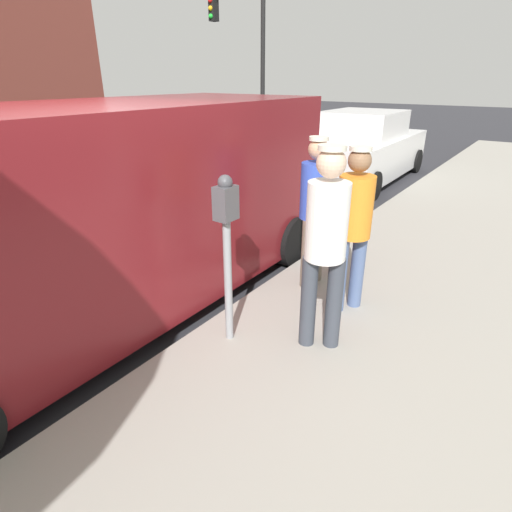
{
  "coord_description": "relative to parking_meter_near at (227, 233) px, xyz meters",
  "views": [
    {
      "loc": [
        3.4,
        -2.11,
        2.37
      ],
      "look_at": [
        1.65,
        0.36,
        1.05
      ],
      "focal_mm": 28.78,
      "sensor_mm": 36.0,
      "label": 1
    }
  ],
  "objects": [
    {
      "name": "pedestrian_in_blue",
      "position": [
        0.08,
        1.42,
        -0.08
      ],
      "size": [
        0.34,
        0.36,
        1.67
      ],
      "color": "#726656",
      "rests_on": "sidewalk_slab"
    },
    {
      "name": "parked_van",
      "position": [
        -1.5,
        -0.03,
        -0.03
      ],
      "size": [
        2.14,
        5.21,
        2.15
      ],
      "color": "maroon",
      "rests_on": "ground"
    },
    {
      "name": "ground_plane",
      "position": [
        -1.35,
        -0.36,
        -1.18
      ],
      "size": [
        80.0,
        80.0,
        0.0
      ],
      "primitive_type": "plane",
      "color": "#2D2D33"
    },
    {
      "name": "pedestrian_in_white",
      "position": [
        0.72,
        0.39,
        -0.01
      ],
      "size": [
        0.34,
        0.34,
        1.76
      ],
      "color": "#383D47",
      "rests_on": "sidewalk_slab"
    },
    {
      "name": "sidewalk_slab",
      "position": [
        2.15,
        -0.36,
        -1.11
      ],
      "size": [
        5.0,
        32.0,
        0.15
      ],
      "primitive_type": "cube",
      "color": "#9E998E",
      "rests_on": "ground"
    },
    {
      "name": "pedestrian_in_orange",
      "position": [
        0.65,
        1.13,
        -0.09
      ],
      "size": [
        0.34,
        0.34,
        1.66
      ],
      "color": "#4C608C",
      "rests_on": "sidewalk_slab"
    },
    {
      "name": "traffic_light_corner",
      "position": [
        -7.91,
        10.77,
        2.34
      ],
      "size": [
        2.48,
        0.42,
        5.2
      ],
      "color": "black",
      "rests_on": "ground"
    },
    {
      "name": "parked_sedan_ahead",
      "position": [
        -1.72,
        7.36,
        -0.43
      ],
      "size": [
        2.01,
        4.43,
        1.65
      ],
      "color": "white",
      "rests_on": "ground"
    },
    {
      "name": "parking_meter_near",
      "position": [
        0.0,
        0.0,
        0.0
      ],
      "size": [
        0.14,
        0.18,
        1.52
      ],
      "color": "gray",
      "rests_on": "sidewalk_slab"
    }
  ]
}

